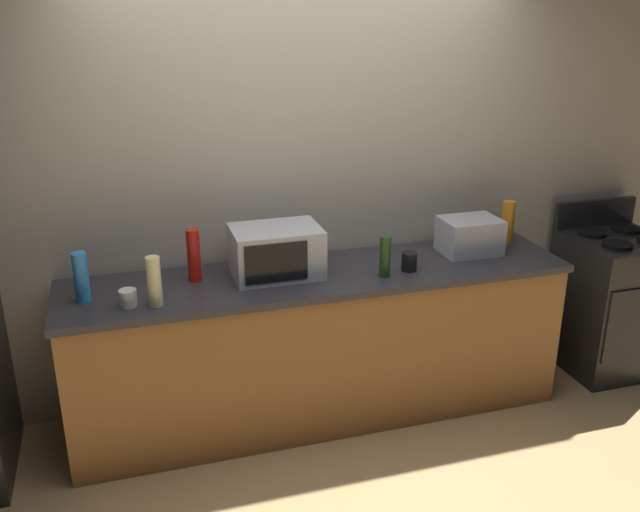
{
  "coord_description": "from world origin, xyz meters",
  "views": [
    {
      "loc": [
        -1.03,
        -3.0,
        2.33
      ],
      "look_at": [
        0.0,
        0.4,
        1.0
      ],
      "focal_mm": 38.76,
      "sensor_mm": 36.0,
      "label": 1
    }
  ],
  "objects_px": {
    "stove_range": "(611,302)",
    "bottle_wine": "(385,256)",
    "mug_white": "(128,298)",
    "bottle_hand_soap": "(154,281)",
    "bottle_dish_soap": "(508,222)",
    "microwave": "(276,251)",
    "toaster_oven": "(470,236)",
    "bottle_spray_cleaner": "(81,277)",
    "mug_black": "(409,262)",
    "bottle_hot_sauce": "(194,255)"
  },
  "relations": [
    {
      "from": "stove_range",
      "to": "mug_white",
      "type": "xyz_separation_m",
      "value": [
        -3.03,
        -0.14,
        0.48
      ]
    },
    {
      "from": "bottle_spray_cleaner",
      "to": "bottle_hand_soap",
      "type": "xyz_separation_m",
      "value": [
        0.34,
        -0.16,
        -0.0
      ]
    },
    {
      "from": "mug_white",
      "to": "bottle_hand_soap",
      "type": "bearing_deg",
      "value": -13.96
    },
    {
      "from": "bottle_wine",
      "to": "mug_white",
      "type": "bearing_deg",
      "value": 179.85
    },
    {
      "from": "stove_range",
      "to": "toaster_oven",
      "type": "xyz_separation_m",
      "value": [
        -1.05,
        0.06,
        0.54
      ]
    },
    {
      "from": "stove_range",
      "to": "bottle_hot_sauce",
      "type": "bearing_deg",
      "value": 177.99
    },
    {
      "from": "bottle_hot_sauce",
      "to": "mug_black",
      "type": "relative_size",
      "value": 2.74
    },
    {
      "from": "bottle_spray_cleaner",
      "to": "mug_white",
      "type": "distance_m",
      "value": 0.26
    },
    {
      "from": "stove_range",
      "to": "bottle_wine",
      "type": "relative_size",
      "value": 4.7
    },
    {
      "from": "stove_range",
      "to": "mug_black",
      "type": "relative_size",
      "value": 10.25
    },
    {
      "from": "microwave",
      "to": "toaster_oven",
      "type": "distance_m",
      "value": 1.19
    },
    {
      "from": "mug_black",
      "to": "mug_white",
      "type": "bearing_deg",
      "value": -178.67
    },
    {
      "from": "bottle_dish_soap",
      "to": "bottle_spray_cleaner",
      "type": "xyz_separation_m",
      "value": [
        -2.51,
        -0.17,
        -0.0
      ]
    },
    {
      "from": "bottle_hot_sauce",
      "to": "toaster_oven",
      "type": "bearing_deg",
      "value": -1.19
    },
    {
      "from": "microwave",
      "to": "toaster_oven",
      "type": "relative_size",
      "value": 1.41
    },
    {
      "from": "mug_black",
      "to": "mug_white",
      "type": "distance_m",
      "value": 1.52
    },
    {
      "from": "bottle_hot_sauce",
      "to": "bottle_wine",
      "type": "xyz_separation_m",
      "value": [
        1.0,
        -0.24,
        -0.03
      ]
    },
    {
      "from": "bottle_dish_soap",
      "to": "mug_black",
      "type": "bearing_deg",
      "value": -160.97
    },
    {
      "from": "mug_white",
      "to": "bottle_spray_cleaner",
      "type": "bearing_deg",
      "value": 148.87
    },
    {
      "from": "toaster_oven",
      "to": "bottle_dish_soap",
      "type": "relative_size",
      "value": 1.29
    },
    {
      "from": "microwave",
      "to": "bottle_spray_cleaner",
      "type": "relative_size",
      "value": 1.87
    },
    {
      "from": "toaster_oven",
      "to": "bottle_hand_soap",
      "type": "xyz_separation_m",
      "value": [
        -1.85,
        -0.24,
        0.02
      ]
    },
    {
      "from": "bottle_hot_sauce",
      "to": "bottle_spray_cleaner",
      "type": "height_order",
      "value": "bottle_hot_sauce"
    },
    {
      "from": "bottle_spray_cleaner",
      "to": "bottle_wine",
      "type": "bearing_deg",
      "value": -4.81
    },
    {
      "from": "bottle_spray_cleaner",
      "to": "mug_white",
      "type": "xyz_separation_m",
      "value": [
        0.21,
        -0.13,
        -0.09
      ]
    },
    {
      "from": "bottle_hand_soap",
      "to": "mug_black",
      "type": "xyz_separation_m",
      "value": [
        1.39,
        0.07,
        -0.08
      ]
    },
    {
      "from": "microwave",
      "to": "bottle_hand_soap",
      "type": "bearing_deg",
      "value": -161.5
    },
    {
      "from": "toaster_oven",
      "to": "mug_white",
      "type": "xyz_separation_m",
      "value": [
        -1.99,
        -0.2,
        -0.06
      ]
    },
    {
      "from": "bottle_hand_soap",
      "to": "mug_black",
      "type": "distance_m",
      "value": 1.4
    },
    {
      "from": "bottle_dish_soap",
      "to": "bottle_hot_sauce",
      "type": "xyz_separation_m",
      "value": [
        -1.94,
        -0.07,
        0.01
      ]
    },
    {
      "from": "stove_range",
      "to": "microwave",
      "type": "height_order",
      "value": "microwave"
    },
    {
      "from": "bottle_spray_cleaner",
      "to": "mug_black",
      "type": "relative_size",
      "value": 2.43
    },
    {
      "from": "bottle_dish_soap",
      "to": "bottle_hand_soap",
      "type": "bearing_deg",
      "value": -171.19
    },
    {
      "from": "bottle_wine",
      "to": "bottle_hand_soap",
      "type": "distance_m",
      "value": 1.23
    },
    {
      "from": "bottle_dish_soap",
      "to": "mug_white",
      "type": "relative_size",
      "value": 2.99
    },
    {
      "from": "bottle_dish_soap",
      "to": "bottle_wine",
      "type": "xyz_separation_m",
      "value": [
        -0.94,
        -0.31,
        -0.02
      ]
    },
    {
      "from": "bottle_dish_soap",
      "to": "toaster_oven",
      "type": "bearing_deg",
      "value": -162.33
    },
    {
      "from": "stove_range",
      "to": "bottle_hand_soap",
      "type": "distance_m",
      "value": 2.96
    },
    {
      "from": "bottle_dish_soap",
      "to": "stove_range",
      "type": "bearing_deg",
      "value": -12.3
    },
    {
      "from": "bottle_dish_soap",
      "to": "mug_white",
      "type": "bearing_deg",
      "value": -172.48
    },
    {
      "from": "bottle_wine",
      "to": "bottle_spray_cleaner",
      "type": "height_order",
      "value": "bottle_spray_cleaner"
    },
    {
      "from": "stove_range",
      "to": "bottle_dish_soap",
      "type": "xyz_separation_m",
      "value": [
        -0.74,
        0.16,
        0.57
      ]
    },
    {
      "from": "stove_range",
      "to": "bottle_hand_soap",
      "type": "bearing_deg",
      "value": -176.54
    },
    {
      "from": "stove_range",
      "to": "toaster_oven",
      "type": "bearing_deg",
      "value": 176.72
    },
    {
      "from": "microwave",
      "to": "bottle_hand_soap",
      "type": "height_order",
      "value": "microwave"
    },
    {
      "from": "bottle_hot_sauce",
      "to": "bottle_spray_cleaner",
      "type": "distance_m",
      "value": 0.58
    },
    {
      "from": "microwave",
      "to": "bottle_hand_soap",
      "type": "relative_size",
      "value": 1.88
    },
    {
      "from": "microwave",
      "to": "bottle_wine",
      "type": "xyz_separation_m",
      "value": [
        0.56,
        -0.19,
        -0.02
      ]
    },
    {
      "from": "bottle_hand_soap",
      "to": "mug_white",
      "type": "height_order",
      "value": "bottle_hand_soap"
    },
    {
      "from": "bottle_hot_sauce",
      "to": "mug_black",
      "type": "xyz_separation_m",
      "value": [
        1.16,
        -0.2,
        -0.09
      ]
    }
  ]
}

